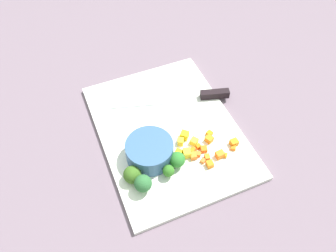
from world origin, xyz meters
name	(u,v)px	position (x,y,z in m)	size (l,w,h in m)	color
ground_plane	(168,131)	(0.00, 0.00, 0.00)	(4.00, 4.00, 0.00)	slate
cutting_board	(168,130)	(0.00, 0.00, 0.01)	(0.42, 0.32, 0.01)	white
prep_bowl	(150,151)	(-0.06, 0.07, 0.04)	(0.11, 0.11, 0.05)	#375D87
chef_knife	(192,97)	(0.07, -0.09, 0.02)	(0.11, 0.31, 0.02)	silver
carrot_dice_0	(207,157)	(-0.11, -0.05, 0.02)	(0.01, 0.01, 0.01)	orange
carrot_dice_1	(192,150)	(-0.08, -0.03, 0.02)	(0.01, 0.01, 0.01)	orange
carrot_dice_2	(204,149)	(-0.09, -0.05, 0.02)	(0.01, 0.01, 0.01)	orange
carrot_dice_3	(193,156)	(-0.10, -0.02, 0.02)	(0.02, 0.01, 0.01)	orange
carrot_dice_4	(198,154)	(-0.10, -0.03, 0.02)	(0.01, 0.01, 0.01)	orange
carrot_dice_5	(209,133)	(-0.06, -0.08, 0.02)	(0.01, 0.01, 0.01)	orange
carrot_dice_6	(209,139)	(-0.07, -0.07, 0.02)	(0.02, 0.02, 0.01)	orange
carrot_dice_7	(198,147)	(-0.08, -0.04, 0.02)	(0.01, 0.01, 0.01)	orange
carrot_dice_8	(224,155)	(-0.12, -0.09, 0.02)	(0.01, 0.01, 0.01)	orange
carrot_dice_9	(210,164)	(-0.13, -0.05, 0.02)	(0.01, 0.01, 0.01)	orange
carrot_dice_10	(234,143)	(-0.10, -0.12, 0.02)	(0.02, 0.02, 0.01)	orange
carrot_dice_11	(203,161)	(-0.12, -0.04, 0.02)	(0.01, 0.01, 0.01)	orange
carrot_dice_12	(233,148)	(-0.11, -0.12, 0.02)	(0.01, 0.01, 0.01)	orange
carrot_dice_13	(220,155)	(-0.12, -0.08, 0.02)	(0.01, 0.02, 0.02)	orange
pepper_dice_0	(185,135)	(-0.04, -0.03, 0.02)	(0.02, 0.02, 0.02)	yellow
pepper_dice_1	(194,141)	(-0.06, -0.04, 0.02)	(0.02, 0.02, 0.01)	yellow
pepper_dice_2	(187,153)	(-0.09, -0.01, 0.02)	(0.02, 0.02, 0.02)	yellow
pepper_dice_3	(179,153)	(-0.08, 0.01, 0.02)	(0.02, 0.01, 0.01)	yellow
pepper_dice_4	(181,142)	(-0.05, -0.01, 0.02)	(0.02, 0.01, 0.02)	yellow
broccoli_floret_0	(143,184)	(-0.13, 0.11, 0.04)	(0.04, 0.04, 0.04)	#80BE5D
broccoli_floret_1	(168,171)	(-0.12, 0.05, 0.03)	(0.03, 0.03, 0.03)	#86BC6C
broccoli_floret_2	(132,175)	(-0.10, 0.12, 0.03)	(0.04, 0.04, 0.04)	#95B666
broccoli_floret_3	(177,160)	(-0.10, 0.02, 0.03)	(0.04, 0.04, 0.04)	#88B759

